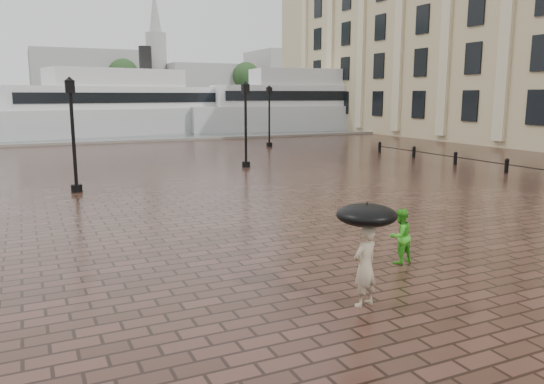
{
  "coord_description": "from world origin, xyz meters",
  "views": [
    {
      "loc": [
        -7.76,
        -12.32,
        3.84
      ],
      "look_at": [
        -2.13,
        -0.27,
        1.4
      ],
      "focal_mm": 35.0,
      "sensor_mm": 36.0,
      "label": 1
    }
  ],
  "objects_px": {
    "street_lamps": "(147,123)",
    "adult_pedestrian": "(365,266)",
    "child_pedestrian": "(400,236)",
    "ferry_far": "(312,105)",
    "ferry_near": "(118,108)"
  },
  "relations": [
    {
      "from": "ferry_near",
      "to": "street_lamps",
      "type": "bearing_deg",
      "value": -107.87
    },
    {
      "from": "ferry_far",
      "to": "street_lamps",
      "type": "bearing_deg",
      "value": -127.76
    },
    {
      "from": "ferry_far",
      "to": "child_pedestrian",
      "type": "bearing_deg",
      "value": -108.94
    },
    {
      "from": "adult_pedestrian",
      "to": "ferry_near",
      "type": "distance_m",
      "value": 46.58
    },
    {
      "from": "street_lamps",
      "to": "adult_pedestrian",
      "type": "height_order",
      "value": "street_lamps"
    },
    {
      "from": "ferry_near",
      "to": "ferry_far",
      "type": "bearing_deg",
      "value": -16.93
    },
    {
      "from": "child_pedestrian",
      "to": "ferry_far",
      "type": "bearing_deg",
      "value": -124.38
    },
    {
      "from": "child_pedestrian",
      "to": "ferry_far",
      "type": "xyz_separation_m",
      "value": [
        21.81,
        43.04,
        2.07
      ]
    },
    {
      "from": "child_pedestrian",
      "to": "ferry_far",
      "type": "relative_size",
      "value": 0.05
    },
    {
      "from": "street_lamps",
      "to": "child_pedestrian",
      "type": "distance_m",
      "value": 20.49
    },
    {
      "from": "street_lamps",
      "to": "ferry_far",
      "type": "height_order",
      "value": "ferry_far"
    },
    {
      "from": "street_lamps",
      "to": "ferry_far",
      "type": "bearing_deg",
      "value": 44.31
    },
    {
      "from": "street_lamps",
      "to": "adult_pedestrian",
      "type": "relative_size",
      "value": 14.08
    },
    {
      "from": "child_pedestrian",
      "to": "ferry_near",
      "type": "xyz_separation_m",
      "value": [
        0.87,
        44.67,
        1.95
      ]
    },
    {
      "from": "child_pedestrian",
      "to": "ferry_near",
      "type": "height_order",
      "value": "ferry_near"
    }
  ]
}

